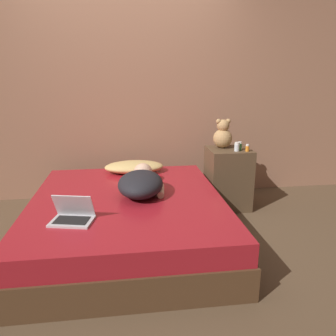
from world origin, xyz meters
name	(u,v)px	position (x,y,z in m)	size (l,w,h in m)	color
ground_plane	(129,241)	(0.00, 0.00, 0.00)	(12.00, 12.00, 0.00)	brown
wall_back	(123,87)	(0.00, 1.23, 1.30)	(8.00, 0.06, 2.60)	#996B51
bed	(128,220)	(0.00, 0.00, 0.21)	(1.66, 1.90, 0.42)	#4C331E
nightstand	(228,178)	(1.11, 0.66, 0.33)	(0.45, 0.42, 0.67)	brown
pillow	(134,167)	(0.09, 0.74, 0.48)	(0.63, 0.35, 0.12)	tan
person_lying	(141,182)	(0.13, 0.09, 0.52)	(0.46, 0.75, 0.20)	black
laptop	(72,215)	(-0.39, -0.43, 0.47)	(0.33, 0.26, 0.20)	silver
teddy_bear	(223,135)	(1.06, 0.73, 0.80)	(0.21, 0.21, 0.32)	tan
bottle_green	(240,146)	(1.20, 0.59, 0.71)	(0.04, 0.04, 0.09)	#3D8E4C
bottle_orange	(247,148)	(1.26, 0.52, 0.70)	(0.04, 0.04, 0.08)	orange
bottle_clear	(237,147)	(1.16, 0.55, 0.71)	(0.05, 0.05, 0.09)	silver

